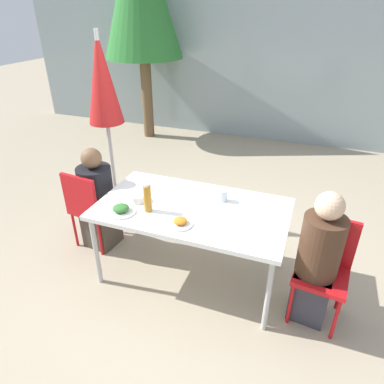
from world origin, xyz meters
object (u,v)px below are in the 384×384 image
drinking_cup (223,196)px  person_right (317,262)px  closed_umbrella (103,87)px  chair_right (324,262)px  salad_bowl (138,198)px  bottle (148,198)px  chair_left (89,205)px  person_left (98,202)px

drinking_cup → person_right: bearing=-20.5°
closed_umbrella → drinking_cup: size_ratio=19.95×
chair_right → person_right: size_ratio=0.75×
chair_right → salad_bowl: (-1.63, -0.02, 0.27)m
bottle → chair_left: bearing=163.9°
person_right → drinking_cup: (-0.86, 0.32, 0.25)m
chair_right → person_right: bearing=58.0°
chair_left → salad_bowl: chair_left is taller
chair_left → person_right: 2.22m
chair_left → chair_right: 2.28m
person_left → salad_bowl: person_left is taller
chair_left → closed_umbrella: (-0.14, 0.69, 1.03)m
bottle → salad_bowl: 0.22m
person_left → salad_bowl: bearing=-11.4°
chair_right → closed_umbrella: 2.74m
person_left → closed_umbrella: 1.21m
person_right → closed_umbrella: bearing=-13.6°
chair_right → bottle: 1.52m
person_left → closed_umbrella: bearing=114.1°
chair_left → person_right: bearing=2.0°
chair_right → person_right: (-0.06, -0.07, 0.04)m
salad_bowl → bottle: bearing=-36.0°
chair_right → bottle: bottle is taller
person_right → person_left: bearing=0.0°
person_right → drinking_cup: person_right is taller
chair_right → closed_umbrella: (-2.41, 0.79, 1.03)m
chair_right → salad_bowl: bearing=7.2°
chair_left → person_right: (2.22, -0.17, 0.04)m
person_left → drinking_cup: size_ratio=10.51×
bottle → salad_bowl: (-0.16, 0.12, -0.09)m
person_left → drinking_cup: person_left is taller
person_right → drinking_cup: 0.95m
salad_bowl → closed_umbrella: bearing=134.2°
bottle → drinking_cup: bottle is taller
closed_umbrella → salad_bowl: size_ratio=13.88×
chair_left → bottle: bottle is taller
person_right → closed_umbrella: size_ratio=0.56×
person_left → bottle: 0.89m
person_right → salad_bowl: size_ratio=7.72×
chair_left → person_left: (0.06, 0.07, 0.00)m
person_right → drinking_cup: bearing=-14.0°
closed_umbrella → bottle: 1.48m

